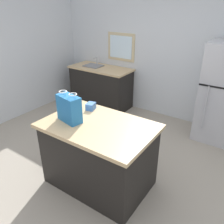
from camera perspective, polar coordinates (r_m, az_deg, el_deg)
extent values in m
plane|color=#9E9384|center=(3.60, -3.01, -13.84)|extent=(6.21, 6.21, 0.00)
cube|color=silver|center=(4.92, 13.71, 13.59)|extent=(5.18, 0.10, 2.62)
cube|color=#CCB78C|center=(5.35, 2.28, 15.67)|extent=(0.68, 0.04, 0.60)
cube|color=white|center=(5.33, 2.16, 15.64)|extent=(0.56, 0.02, 0.48)
cube|color=black|center=(3.13, -3.17, -10.80)|extent=(1.31, 0.86, 0.87)
cube|color=tan|center=(2.88, -3.39, -3.47)|extent=(1.39, 0.94, 0.05)
cube|color=black|center=(4.00, 25.63, 5.24)|extent=(0.74, 0.01, 0.02)
cylinder|color=#B7B7BC|center=(4.14, 21.82, 0.95)|extent=(0.02, 0.02, 0.77)
cube|color=black|center=(5.50, -2.71, 6.04)|extent=(1.39, 0.62, 0.87)
cube|color=tan|center=(5.36, -2.81, 10.64)|extent=(1.43, 0.66, 0.04)
cube|color=slate|center=(5.49, -4.57, 10.64)|extent=(0.40, 0.32, 0.14)
cylinder|color=#B7B7BC|center=(5.57, -3.70, 12.35)|extent=(0.03, 0.03, 0.18)
cylinder|color=#B7B7BC|center=(5.49, -4.19, 13.07)|extent=(0.02, 0.14, 0.02)
cube|color=#236BAD|center=(2.92, -10.46, 0.80)|extent=(0.35, 0.22, 0.34)
torus|color=white|center=(2.89, -11.95, 4.93)|extent=(0.12, 0.12, 0.01)
torus|color=white|center=(2.78, -9.61, 4.30)|extent=(0.12, 0.12, 0.01)
cube|color=#4775B7|center=(3.24, -5.23, 1.41)|extent=(0.14, 0.16, 0.09)
cylinder|color=white|center=(3.18, -11.53, 1.44)|extent=(0.05, 0.05, 0.20)
cone|color=white|center=(3.13, -11.72, 3.34)|extent=(0.05, 0.05, 0.03)
cylinder|color=red|center=(3.12, -11.76, 3.80)|extent=(0.02, 0.02, 0.02)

